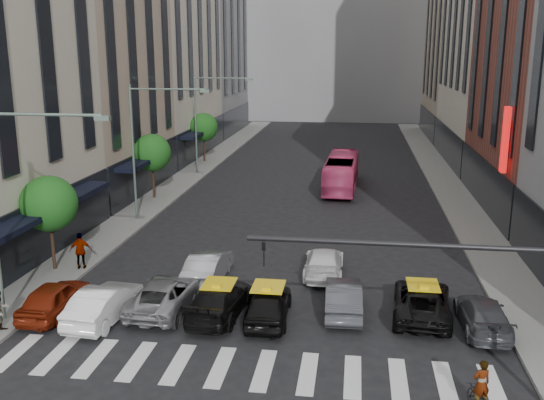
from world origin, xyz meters
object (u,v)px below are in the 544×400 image
at_px(car_red, 55,298).
at_px(bus, 341,172).
at_px(car_white_front, 104,303).
at_px(pedestrian_near, 0,311).
at_px(taxi_left, 220,300).
at_px(streetlamp_near, 12,187).
at_px(streetlamp_mid, 146,134).
at_px(taxi_center, 268,304).
at_px(pedestrian_far, 81,251).
at_px(streetlamp_far, 206,111).

bearing_deg(car_red, bus, -113.57).
xyz_separation_m(car_white_front, pedestrian_near, (-3.60, -1.92, 0.28)).
bearing_deg(bus, car_white_front, 72.84).
bearing_deg(taxi_left, streetlamp_near, 17.08).
height_order(car_red, car_white_front, car_white_front).
relative_size(streetlamp_mid, car_white_front, 1.93).
xyz_separation_m(taxi_center, pedestrian_far, (-10.55, 4.54, 0.36)).
relative_size(car_white_front, bus, 0.45).
bearing_deg(streetlamp_mid, taxi_left, -60.42).
bearing_deg(bus, streetlamp_far, -17.60).
height_order(streetlamp_mid, taxi_left, streetlamp_mid).
xyz_separation_m(streetlamp_near, pedestrian_far, (-0.36, 6.23, -4.79)).
bearing_deg(pedestrian_near, bus, -4.48).
relative_size(car_red, taxi_center, 0.99).
relative_size(streetlamp_far, taxi_left, 1.79).
xyz_separation_m(streetlamp_mid, pedestrian_near, (-0.36, -17.19, -4.85)).
distance_m(streetlamp_near, taxi_left, 9.73).
height_order(taxi_left, pedestrian_near, pedestrian_near).
bearing_deg(car_white_front, car_red, -2.18).
height_order(streetlamp_mid, pedestrian_near, streetlamp_mid).
bearing_deg(streetlamp_far, taxi_center, -71.41).
bearing_deg(streetlamp_near, taxi_center, 9.42).
bearing_deg(streetlamp_mid, pedestrian_far, -92.09).
distance_m(streetlamp_mid, taxi_center, 18.31).
distance_m(streetlamp_far, car_red, 31.42).
bearing_deg(car_white_front, taxi_left, -162.30).
relative_size(car_red, taxi_left, 0.87).
distance_m(streetlamp_mid, streetlamp_far, 16.00).
bearing_deg(streetlamp_mid, taxi_center, -54.53).
height_order(streetlamp_mid, streetlamp_far, same).
bearing_deg(pedestrian_far, streetlamp_far, -106.90).
xyz_separation_m(bus, pedestrian_far, (-12.92, -21.29, -0.32)).
height_order(streetlamp_far, car_white_front, streetlamp_far).
bearing_deg(streetlamp_far, pedestrian_far, -90.79).
bearing_deg(pedestrian_far, pedestrian_near, 73.89).
bearing_deg(car_white_front, pedestrian_near, 32.74).
xyz_separation_m(car_red, bus, (11.72, 26.50, 0.68)).
bearing_deg(streetlamp_far, streetlamp_mid, -90.00).
bearing_deg(streetlamp_mid, streetlamp_near, -90.00).
xyz_separation_m(streetlamp_far, taxi_center, (10.20, -30.31, -5.15)).
xyz_separation_m(streetlamp_far, car_white_front, (3.24, -31.26, -5.14)).
height_order(bus, pedestrian_near, bus).
distance_m(streetlamp_near, bus, 30.58).
bearing_deg(bus, pedestrian_near, 67.80).
relative_size(streetlamp_far, pedestrian_near, 5.00).
bearing_deg(pedestrian_near, streetlamp_far, 19.12).
distance_m(car_white_front, taxi_center, 7.02).
bearing_deg(streetlamp_mid, pedestrian_near, -91.19).
relative_size(streetlamp_mid, pedestrian_far, 4.66).
height_order(streetlamp_far, pedestrian_near, streetlamp_far).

